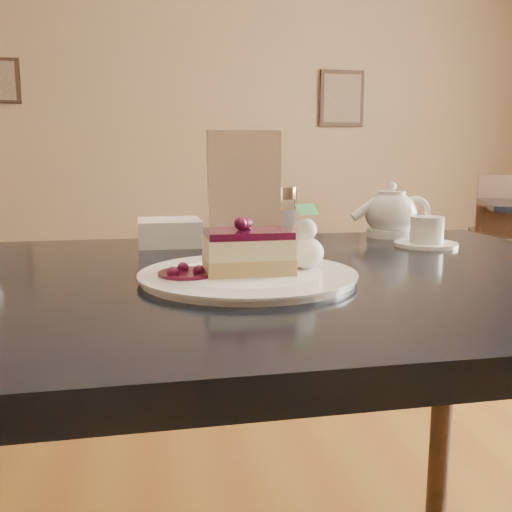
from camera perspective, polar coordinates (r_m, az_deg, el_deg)
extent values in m
cube|color=#8C7058|center=(5.70, -9.54, 14.56)|extent=(8.00, 0.02, 3.00)
cube|color=black|center=(5.99, 8.58, 15.31)|extent=(0.45, 0.03, 0.55)
cube|color=black|center=(0.95, -1.41, -3.01)|extent=(1.35, 0.91, 0.04)
cylinder|color=black|center=(1.63, 18.16, -13.41)|extent=(0.06, 0.06, 0.79)
cylinder|color=white|center=(0.89, -0.81, -2.02)|extent=(0.33, 0.33, 0.01)
cube|color=tan|center=(0.89, -0.81, -0.87)|extent=(0.14, 0.10, 0.02)
cube|color=beige|center=(0.88, -0.82, 0.91)|extent=(0.13, 0.09, 0.03)
cube|color=black|center=(0.88, -0.82, 2.27)|extent=(0.13, 0.09, 0.01)
ellipsoid|color=white|center=(0.92, 4.89, 0.33)|extent=(0.06, 0.06, 0.05)
cylinder|color=black|center=(0.87, -6.88, -1.75)|extent=(0.09, 0.09, 0.01)
cylinder|color=white|center=(1.28, 16.65, 1.14)|extent=(0.13, 0.13, 0.01)
cylinder|color=white|center=(1.28, 16.72, 2.55)|extent=(0.07, 0.07, 0.06)
ellipsoid|color=white|center=(1.40, 13.32, 4.01)|extent=(0.12, 0.12, 0.10)
cylinder|color=white|center=(1.40, 13.42, 6.37)|extent=(0.07, 0.07, 0.01)
cylinder|color=white|center=(1.37, 10.20, 3.99)|extent=(0.07, 0.02, 0.06)
cube|color=beige|center=(1.24, -1.20, 6.80)|extent=(0.16, 0.04, 0.25)
cylinder|color=white|center=(1.31, 2.70, 3.65)|extent=(0.06, 0.06, 0.09)
cylinder|color=silver|center=(1.31, 2.72, 6.33)|extent=(0.07, 0.07, 0.03)
cube|color=white|center=(1.26, -8.64, 2.38)|extent=(0.14, 0.14, 0.06)
cylinder|color=black|center=(4.39, 21.17, 0.26)|extent=(0.04, 0.04, 0.68)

